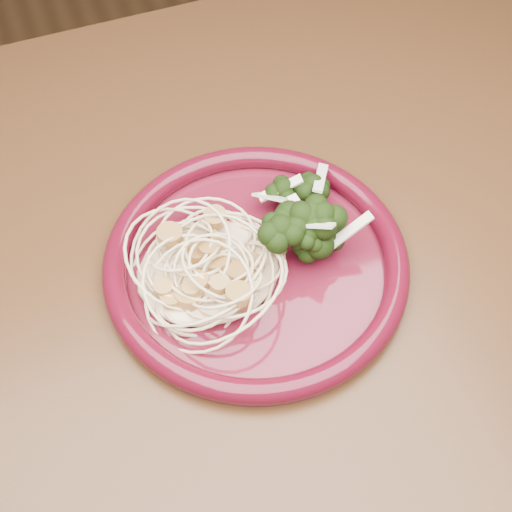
% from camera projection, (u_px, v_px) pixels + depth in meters
% --- Properties ---
extents(dining_table, '(1.20, 0.80, 0.75)m').
position_uv_depth(dining_table, '(304.00, 316.00, 0.72)').
color(dining_table, '#472814').
rests_on(dining_table, ground).
extents(dinner_plate, '(0.30, 0.30, 0.02)m').
position_uv_depth(dinner_plate, '(256.00, 263.00, 0.63)').
color(dinner_plate, '#4F0E1C').
rests_on(dinner_plate, dining_table).
extents(spaghetti_pile, '(0.14, 0.13, 0.03)m').
position_uv_depth(spaghetti_pile, '(208.00, 265.00, 0.61)').
color(spaghetti_pile, beige).
rests_on(spaghetti_pile, dinner_plate).
extents(scallop_cluster, '(0.12, 0.12, 0.04)m').
position_uv_depth(scallop_cluster, '(206.00, 243.00, 0.58)').
color(scallop_cluster, tan).
rests_on(scallop_cluster, spaghetti_pile).
extents(broccoli_pile, '(0.10, 0.15, 0.05)m').
position_uv_depth(broccoli_pile, '(314.00, 238.00, 0.62)').
color(broccoli_pile, black).
rests_on(broccoli_pile, dinner_plate).
extents(onion_garnish, '(0.07, 0.10, 0.05)m').
position_uv_depth(onion_garnish, '(317.00, 216.00, 0.59)').
color(onion_garnish, white).
rests_on(onion_garnish, broccoli_pile).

